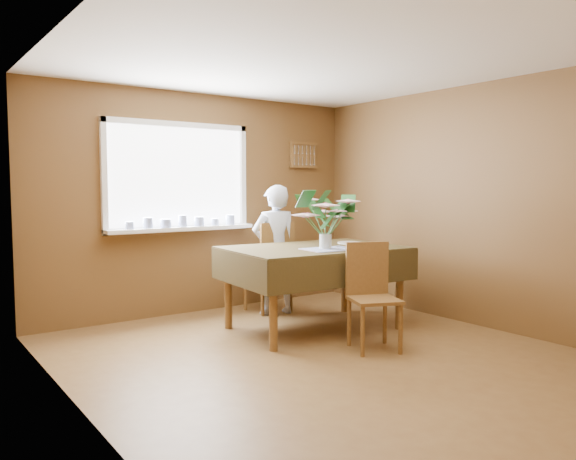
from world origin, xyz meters
TOP-DOWN VIEW (x-y plane):
  - floor at (0.00, 0.00)m, footprint 4.50×4.50m
  - ceiling at (0.00, 0.00)m, footprint 4.50×4.50m
  - wall_back at (0.00, 2.25)m, footprint 4.00×0.00m
  - wall_left at (-2.00, 0.00)m, footprint 0.00×4.50m
  - wall_right at (2.00, 0.00)m, footprint 0.00×4.50m
  - window_assembly at (-0.30, 2.19)m, footprint 1.72×0.20m
  - spoon_rack at (1.45, 2.22)m, footprint 0.44×0.05m
  - dining_table at (0.53, 0.83)m, footprint 1.81×1.31m
  - chair_far at (0.60, 1.70)m, footprint 0.46×0.46m
  - chair_near at (0.53, 0.01)m, footprint 0.53×0.53m
  - seated_woman at (0.59, 1.62)m, footprint 0.60×0.46m
  - flower_bouquet at (0.49, 0.60)m, footprint 0.60×0.60m
  - side_plate at (1.05, 0.88)m, footprint 0.28×0.28m
  - table_knife at (0.67, 0.54)m, footprint 0.05×0.24m

SIDE VIEW (x-z plane):
  - floor at x=0.00m, z-range 0.00..0.00m
  - chair_near at x=0.53m, z-range 0.04..0.99m
  - chair_far at x=0.60m, z-range 0.04..1.08m
  - seated_woman at x=0.59m, z-range 0.00..1.46m
  - dining_table at x=0.53m, z-range 0.31..1.16m
  - side_plate at x=1.05m, z-range 0.84..0.85m
  - table_knife at x=0.67m, z-range 0.84..0.85m
  - flower_bouquet at x=0.49m, z-range 0.92..1.43m
  - wall_back at x=0.00m, z-range -0.75..3.25m
  - wall_left at x=-2.00m, z-range -1.00..3.50m
  - wall_right at x=2.00m, z-range -1.00..3.50m
  - window_assembly at x=-0.30m, z-range 0.73..1.95m
  - spoon_rack at x=1.45m, z-range 1.69..2.02m
  - ceiling at x=0.00m, z-range 2.50..2.50m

